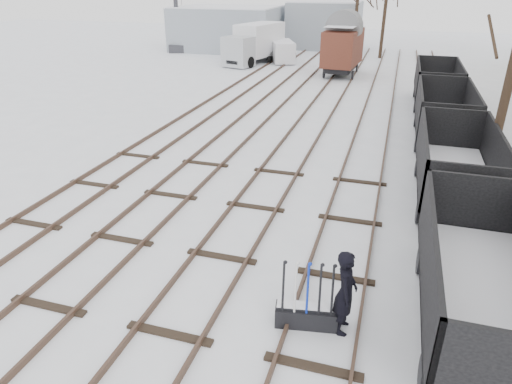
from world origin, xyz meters
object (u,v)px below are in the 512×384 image
at_px(freight_wagon_a, 481,295).
at_px(crane, 178,28).
at_px(box_van_wagon, 343,46).
at_px(worker, 346,292).
at_px(ground_frame, 306,314).
at_px(panel_van, 282,51).
at_px(lorry, 255,43).

xyz_separation_m(freight_wagon_a, crane, (-23.00, 33.83, 1.32)).
bearing_deg(box_van_wagon, worker, -78.20).
height_order(ground_frame, crane, crane).
height_order(worker, freight_wagon_a, freight_wagon_a).
height_order(box_van_wagon, crane, crane).
bearing_deg(freight_wagon_a, box_van_wagon, 103.26).
bearing_deg(ground_frame, worker, -1.94).
distance_m(worker, panel_van, 33.21).
xyz_separation_m(worker, freight_wagon_a, (2.62, 0.76, -0.04)).
relative_size(box_van_wagon, crane, 0.57).
distance_m(worker, crane, 40.16).
bearing_deg(worker, lorry, 16.89).
bearing_deg(worker, panel_van, 12.76).
distance_m(lorry, crane, 9.78).
relative_size(worker, box_van_wagon, 0.39).
distance_m(box_van_wagon, crane, 18.18).
height_order(freight_wagon_a, crane, crane).
xyz_separation_m(worker, panel_van, (-9.33, 31.87, -0.04)).
xyz_separation_m(ground_frame, box_van_wagon, (-2.92, 27.52, 1.81)).
bearing_deg(crane, ground_frame, -77.63).
relative_size(ground_frame, freight_wagon_a, 0.26).
height_order(freight_wagon_a, lorry, lorry).
distance_m(freight_wagon_a, crane, 40.93).
relative_size(worker, crane, 0.22).
bearing_deg(ground_frame, freight_wagon_a, 4.71).
distance_m(ground_frame, worker, 1.01).
relative_size(freight_wagon_a, panel_van, 1.35).
bearing_deg(box_van_wagon, ground_frame, -79.77).
relative_size(lorry, panel_van, 1.69).
bearing_deg(freight_wagon_a, worker, -163.92).
bearing_deg(panel_van, lorry, -172.78).
height_order(freight_wagon_a, panel_van, freight_wagon_a).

